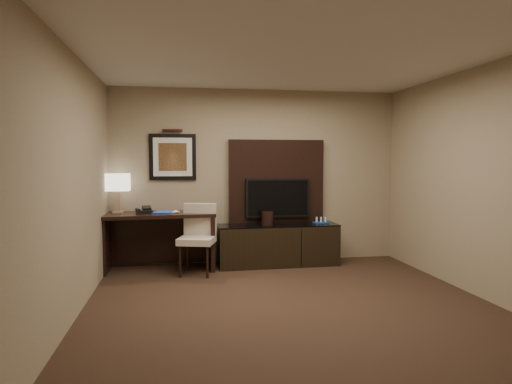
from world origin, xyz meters
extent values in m
cube|color=#2F1E15|center=(0.00, 0.00, -0.01)|extent=(4.50, 5.00, 0.01)
cube|color=silver|center=(0.00, 0.00, 2.70)|extent=(4.50, 5.00, 0.01)
cube|color=gray|center=(0.00, 2.50, 1.35)|extent=(4.50, 0.01, 2.70)
cube|color=gray|center=(0.00, -2.50, 1.35)|extent=(4.50, 0.01, 2.70)
cube|color=gray|center=(-2.25, 0.00, 1.35)|extent=(0.01, 5.00, 2.70)
cube|color=gray|center=(2.25, 0.00, 1.35)|extent=(0.01, 5.00, 2.70)
cube|color=black|center=(-1.49, 2.15, 0.42)|extent=(1.60, 0.77, 0.84)
cube|color=black|center=(0.27, 2.15, 0.31)|extent=(1.83, 0.54, 0.63)
cube|color=black|center=(0.30, 2.44, 1.27)|extent=(1.50, 0.12, 1.30)
cube|color=black|center=(0.30, 2.34, 1.02)|extent=(1.00, 0.08, 0.60)
cube|color=black|center=(-1.30, 2.48, 1.65)|extent=(0.70, 0.04, 0.70)
cylinder|color=#3B1F12|center=(-1.30, 2.44, 2.05)|extent=(0.04, 0.04, 0.30)
cube|color=#173D9B|center=(-1.43, 2.13, 0.85)|extent=(0.33, 0.40, 0.02)
imported|color=#BDB295|center=(-1.39, 2.14, 0.95)|extent=(0.16, 0.07, 0.22)
cylinder|color=black|center=(0.10, 2.15, 0.73)|extent=(0.21, 0.21, 0.20)
camera|label=1|loc=(-1.19, -4.57, 1.60)|focal=32.00mm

